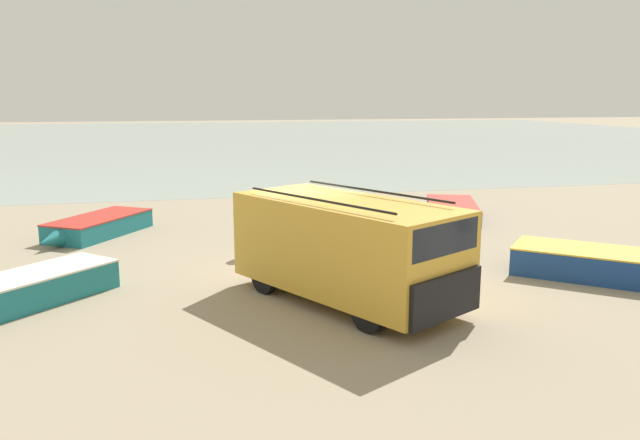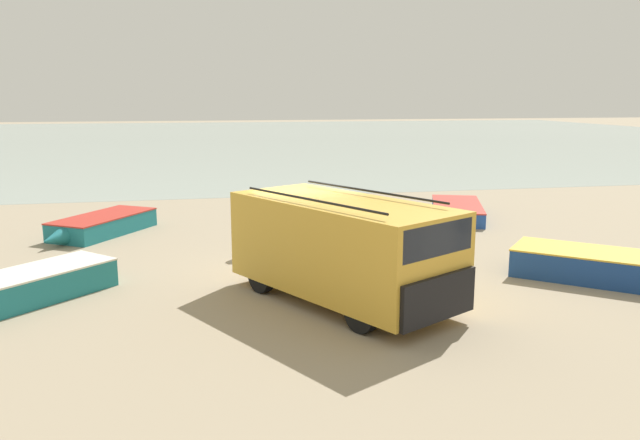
# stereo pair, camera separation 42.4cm
# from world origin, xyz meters

# --- Properties ---
(ground_plane) EXTENTS (200.00, 200.00, 0.00)m
(ground_plane) POSITION_xyz_m (0.00, 0.00, 0.00)
(ground_plane) COLOR gray
(sea_water) EXTENTS (120.00, 80.00, 0.01)m
(sea_water) POSITION_xyz_m (0.00, 52.00, 0.00)
(sea_water) COLOR #99A89E
(sea_water) RESTS_ON ground_plane
(parked_van) EXTENTS (4.42, 5.59, 2.32)m
(parked_van) POSITION_xyz_m (0.39, -2.41, 1.21)
(parked_van) COLOR gold
(parked_van) RESTS_ON ground_plane
(fishing_rowboat_0) EXTENTS (3.98, 3.67, 0.69)m
(fishing_rowboat_0) POSITION_xyz_m (6.75, -2.07, 0.34)
(fishing_rowboat_0) COLOR navy
(fishing_rowboat_0) RESTS_ON ground_plane
(fishing_rowboat_1) EXTENTS (4.86, 2.69, 0.63)m
(fishing_rowboat_1) POSITION_xyz_m (2.28, 3.01, 0.31)
(fishing_rowboat_1) COLOR #234CA3
(fishing_rowboat_1) RESTS_ON ground_plane
(fishing_rowboat_2) EXTENTS (2.96, 4.88, 0.51)m
(fishing_rowboat_2) POSITION_xyz_m (6.59, 5.78, 0.26)
(fishing_rowboat_2) COLOR #234CA3
(fishing_rowboat_2) RESTS_ON ground_plane
(fishing_rowboat_3) EXTENTS (3.21, 4.15, 0.60)m
(fishing_rowboat_3) POSITION_xyz_m (-5.60, 5.49, 0.30)
(fishing_rowboat_3) COLOR #1E757F
(fishing_rowboat_3) RESTS_ON ground_plane
(fishing_rowboat_4) EXTENTS (4.24, 4.24, 0.65)m
(fishing_rowboat_4) POSITION_xyz_m (-6.51, -1.40, 0.32)
(fishing_rowboat_4) COLOR #1E757F
(fishing_rowboat_4) RESTS_ON ground_plane
(fisherman_0) EXTENTS (0.44, 0.44, 1.66)m
(fisherman_0) POSITION_xyz_m (-0.86, 2.24, 1.00)
(fisherman_0) COLOR navy
(fisherman_0) RESTS_ON ground_plane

